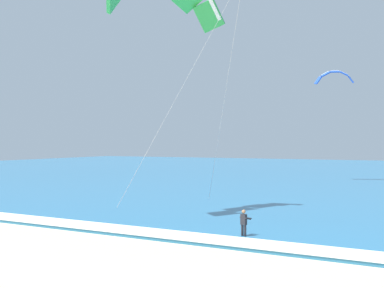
% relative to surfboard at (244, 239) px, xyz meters
% --- Properties ---
extents(sea, '(200.00, 120.00, 0.20)m').
position_rel_surfboard_xyz_m(sea, '(0.15, 57.47, 0.07)').
color(sea, teal).
rests_on(sea, ground).
extents(surf_foam, '(200.00, 2.09, 0.04)m').
position_rel_surfboard_xyz_m(surf_foam, '(0.15, -1.53, 0.19)').
color(surf_foam, white).
rests_on(surf_foam, sea).
extents(surfboard, '(0.85, 1.47, 0.09)m').
position_rel_surfboard_xyz_m(surfboard, '(0.00, 0.00, 0.00)').
color(surfboard, yellow).
rests_on(surfboard, ground).
extents(kitesurfer, '(0.63, 0.62, 1.69)m').
position_rel_surfboard_xyz_m(kitesurfer, '(0.01, 0.02, 0.91)').
color(kitesurfer, '#232328').
rests_on(kitesurfer, ground).
extents(kite_distant, '(5.10, 2.29, 1.89)m').
position_rel_surfboard_xyz_m(kite_distant, '(-0.46, 37.52, 14.49)').
color(kite_distant, blue).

